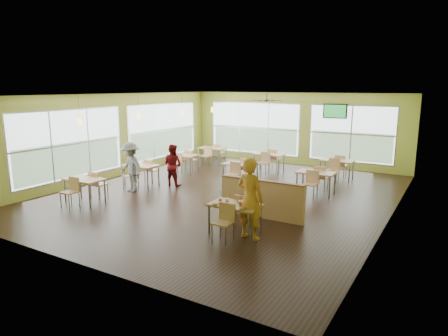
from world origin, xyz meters
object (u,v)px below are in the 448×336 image
at_px(main_table, 235,209).
at_px(half_wall_divider, 261,199).
at_px(food_basket, 252,204).
at_px(man_plaid, 250,199).

distance_m(main_table, half_wall_divider, 1.45).
bearing_deg(half_wall_divider, main_table, -90.00).
bearing_deg(food_basket, half_wall_divider, 105.92).
bearing_deg(main_table, half_wall_divider, 90.00).
bearing_deg(main_table, food_basket, 15.78).
bearing_deg(man_plaid, main_table, 5.07).
bearing_deg(food_basket, main_table, -164.22).
bearing_deg(half_wall_divider, man_plaid, -74.25).
height_order(man_plaid, food_basket, man_plaid).
xyz_separation_m(main_table, food_basket, (0.38, 0.11, 0.15)).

